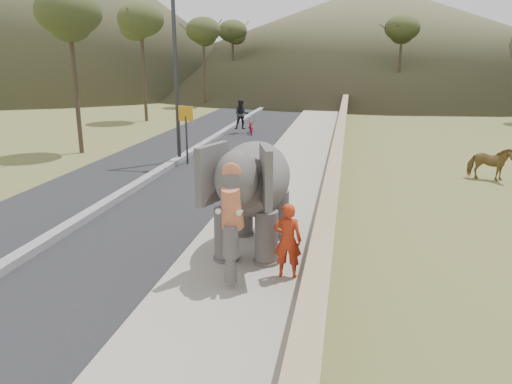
% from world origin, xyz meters
% --- Properties ---
extents(ground, '(160.00, 160.00, 0.00)m').
position_xyz_m(ground, '(0.00, 0.00, 0.00)').
color(ground, olive).
rests_on(ground, ground).
extents(road, '(7.00, 120.00, 0.03)m').
position_xyz_m(road, '(-5.00, 10.00, 0.01)').
color(road, black).
rests_on(road, ground).
extents(median, '(0.35, 120.00, 0.22)m').
position_xyz_m(median, '(-5.00, 10.00, 0.11)').
color(median, black).
rests_on(median, ground).
extents(walkway, '(3.00, 120.00, 0.15)m').
position_xyz_m(walkway, '(0.00, 10.00, 0.07)').
color(walkway, '#9E9687').
rests_on(walkway, ground).
extents(parapet, '(0.30, 120.00, 1.10)m').
position_xyz_m(parapet, '(1.65, 10.00, 0.55)').
color(parapet, tan).
rests_on(parapet, ground).
extents(lamppost, '(1.76, 0.36, 8.00)m').
position_xyz_m(lamppost, '(-4.69, 11.90, 4.87)').
color(lamppost, '#2D2D32').
rests_on(lamppost, ground).
extents(signboard, '(0.60, 0.08, 2.40)m').
position_xyz_m(signboard, '(-4.50, 11.46, 1.64)').
color(signboard, '#2D2D33').
rests_on(signboard, ground).
extents(cow, '(1.60, 1.03, 1.25)m').
position_xyz_m(cow, '(7.08, 10.91, 0.63)').
color(cow, brown).
rests_on(cow, ground).
extents(hill_left, '(60.00, 60.00, 22.00)m').
position_xyz_m(hill_left, '(-38.00, 55.00, 11.00)').
color(hill_left, brown).
rests_on(hill_left, ground).
extents(hill_far, '(80.00, 80.00, 14.00)m').
position_xyz_m(hill_far, '(5.00, 70.00, 7.00)').
color(hill_far, brown).
rests_on(hill_far, ground).
extents(elephant_and_man, '(2.16, 3.59, 2.58)m').
position_xyz_m(elephant_and_man, '(0.02, 2.58, 1.43)').
color(elephant_and_man, '#605A57').
rests_on(elephant_and_man, ground).
extents(motorcyclist, '(1.50, 1.68, 1.96)m').
position_xyz_m(motorcyclist, '(-3.75, 19.80, 0.80)').
color(motorcyclist, maroon).
rests_on(motorcyclist, ground).
extents(trees, '(47.50, 34.79, 7.97)m').
position_xyz_m(trees, '(3.29, 31.62, 3.69)').
color(trees, '#473828').
rests_on(trees, ground).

